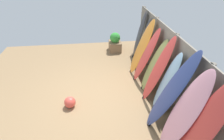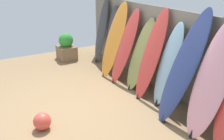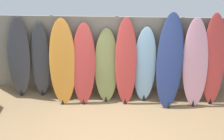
{
  "view_description": "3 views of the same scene",
  "coord_description": "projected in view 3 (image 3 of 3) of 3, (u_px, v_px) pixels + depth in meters",
  "views": [
    {
      "loc": [
        3.81,
        -0.02,
        3.32
      ],
      "look_at": [
        -0.03,
        0.44,
        0.86
      ],
      "focal_mm": 28.0,
      "sensor_mm": 36.0,
      "label": 1
    },
    {
      "loc": [
        3.95,
        -1.47,
        2.47
      ],
      "look_at": [
        0.09,
        0.76,
        0.7
      ],
      "focal_mm": 40.0,
      "sensor_mm": 36.0,
      "label": 2
    },
    {
      "loc": [
        0.16,
        -4.54,
        3.95
      ],
      "look_at": [
        -0.06,
        0.88,
        1.07
      ],
      "focal_mm": 50.0,
      "sensor_mm": 36.0,
      "label": 3
    }
  ],
  "objects": [
    {
      "name": "surfboard_pink_8",
      "position": [
        195.0,
        63.0,
        6.74
      ],
      "size": [
        0.58,
        0.69,
        1.87
      ],
      "color": "pink",
      "rests_on": "ground"
    },
    {
      "name": "surfboard_orange_2",
      "position": [
        62.0,
        62.0,
        6.85
      ],
      "size": [
        0.65,
        0.77,
        1.82
      ],
      "color": "orange",
      "rests_on": "ground"
    },
    {
      "name": "surfboard_red_5",
      "position": [
        126.0,
        62.0,
        6.84
      ],
      "size": [
        0.49,
        0.69,
        1.84
      ],
      "color": "#D13D38",
      "rests_on": "ground"
    },
    {
      "name": "surfboard_red_9",
      "position": [
        214.0,
        60.0,
        6.78
      ],
      "size": [
        0.5,
        0.62,
        1.96
      ],
      "color": "#D13D38",
      "rests_on": "ground"
    },
    {
      "name": "surfboard_charcoal_0",
      "position": [
        19.0,
        57.0,
        7.05
      ],
      "size": [
        0.57,
        0.48,
        1.82
      ],
      "color": "#38383D",
      "rests_on": "ground"
    },
    {
      "name": "fence_back",
      "position": [
        116.0,
        54.0,
        7.22
      ],
      "size": [
        6.08,
        0.11,
        1.8
      ],
      "color": "gray",
      "rests_on": "ground"
    },
    {
      "name": "surfboard_skyblue_6",
      "position": [
        145.0,
        65.0,
        6.93
      ],
      "size": [
        0.54,
        0.55,
        1.63
      ],
      "color": "#8CB7D6",
      "rests_on": "ground"
    },
    {
      "name": "surfboard_olive_4",
      "position": [
        106.0,
        66.0,
        6.96
      ],
      "size": [
        0.54,
        0.63,
        1.57
      ],
      "color": "olive",
      "rests_on": "ground"
    },
    {
      "name": "surfboard_navy_7",
      "position": [
        170.0,
        61.0,
        6.72
      ],
      "size": [
        0.67,
        0.9,
        1.96
      ],
      "color": "navy",
      "rests_on": "ground"
    },
    {
      "name": "surfboard_red_3",
      "position": [
        84.0,
        64.0,
        6.87
      ],
      "size": [
        0.52,
        0.72,
        1.71
      ],
      "color": "#D13D38",
      "rests_on": "ground"
    },
    {
      "name": "surfboard_charcoal_1",
      "position": [
        41.0,
        60.0,
        7.08
      ],
      "size": [
        0.43,
        0.4,
        1.68
      ],
      "color": "#38383D",
      "rests_on": "ground"
    }
  ]
}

